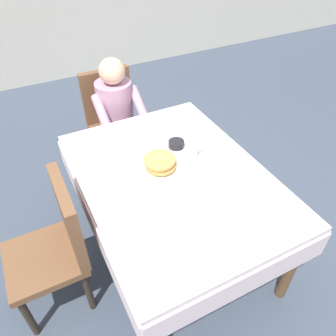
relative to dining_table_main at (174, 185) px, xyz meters
name	(u,v)px	position (x,y,z in m)	size (l,w,h in m)	color
ground_plane	(173,247)	(0.00, 0.00, -0.65)	(14.00, 14.00, 0.00)	#3D4756
dining_table_main	(174,185)	(0.00, 0.00, 0.00)	(1.12, 1.52, 0.74)	silver
chair_diner	(113,116)	(-0.01, 1.17, -0.12)	(0.44, 0.45, 0.93)	brown
diner_person	(117,111)	(-0.01, 1.01, 0.02)	(0.40, 0.43, 1.12)	#B2849E
chair_left_side	(57,242)	(-0.77, 0.00, -0.12)	(0.45, 0.44, 0.93)	brown
plate_breakfast	(160,169)	(-0.06, 0.08, 0.10)	(0.28, 0.28, 0.02)	white
breakfast_stack	(160,163)	(-0.05, 0.09, 0.14)	(0.20, 0.21, 0.08)	tan
cup_coffee	(192,151)	(0.20, 0.11, 0.13)	(0.11, 0.08, 0.08)	white
bowl_butter	(176,144)	(0.15, 0.26, 0.11)	(0.11, 0.11, 0.04)	black
syrup_pitcher	(111,161)	(-0.32, 0.27, 0.13)	(0.08, 0.08, 0.07)	silver
fork_left_of_plate	(133,181)	(-0.25, 0.06, 0.09)	(0.18, 0.01, 0.01)	silver
knife_right_of_plate	(187,163)	(0.13, 0.06, 0.09)	(0.20, 0.01, 0.01)	silver
spoon_near_edge	(186,204)	(-0.06, -0.25, 0.09)	(0.15, 0.01, 0.01)	silver
napkin_folded	(125,209)	(-0.38, -0.13, 0.09)	(0.17, 0.12, 0.01)	white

